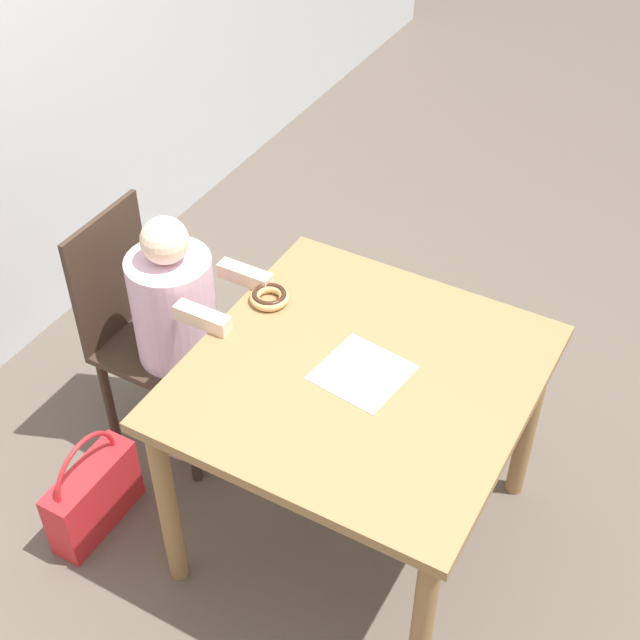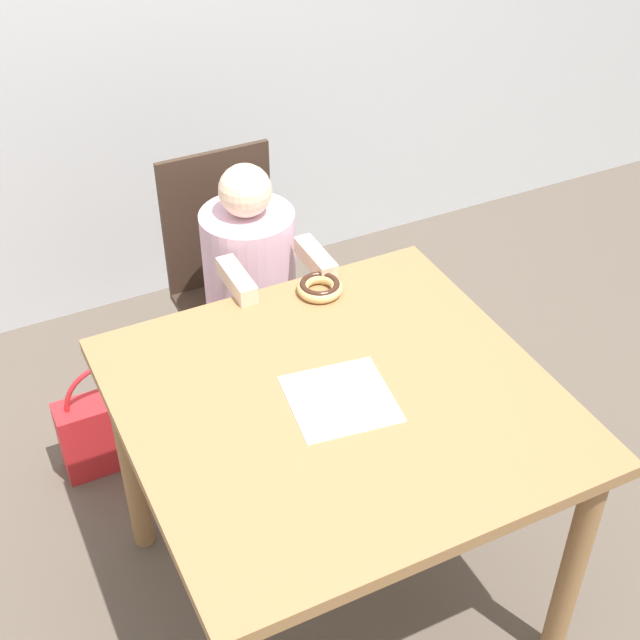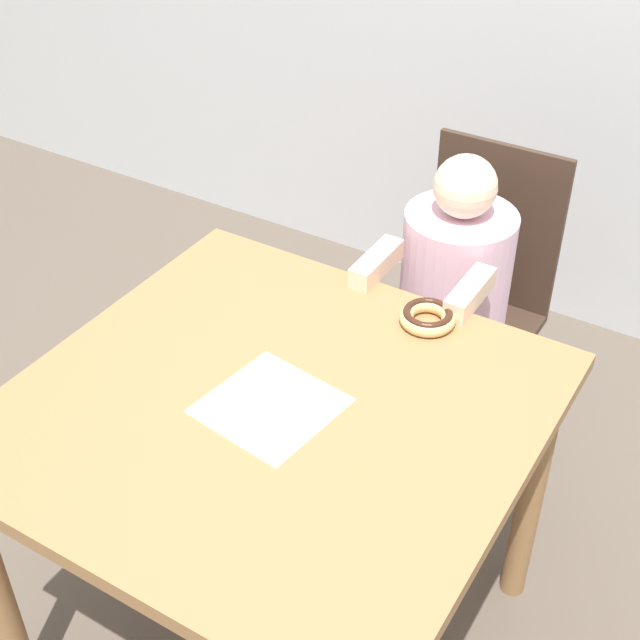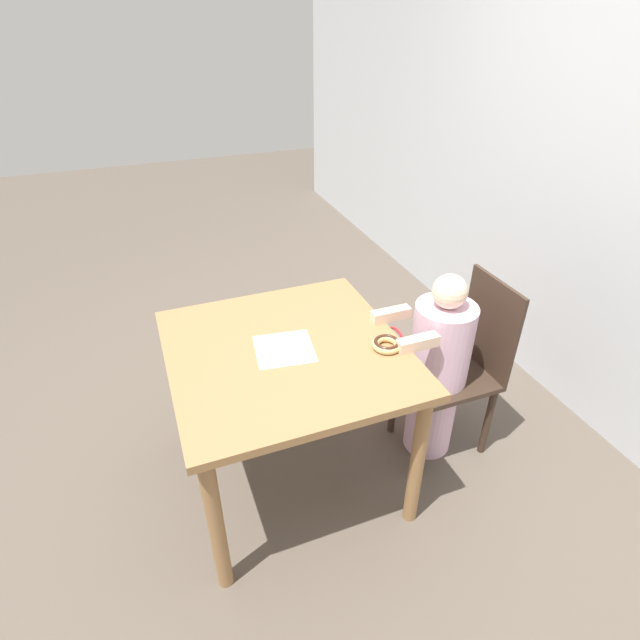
# 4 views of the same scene
# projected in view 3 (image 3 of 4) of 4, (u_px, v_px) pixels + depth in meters

# --- Properties ---
(ground_plane) EXTENTS (12.00, 12.00, 0.00)m
(ground_plane) POSITION_uv_depth(u_px,v_px,m) (282.00, 633.00, 2.15)
(ground_plane) COLOR brown
(dining_table) EXTENTS (0.97, 0.95, 0.74)m
(dining_table) POSITION_uv_depth(u_px,v_px,m) (274.00, 444.00, 1.77)
(dining_table) COLOR olive
(dining_table) RESTS_ON ground_plane
(chair) EXTENTS (0.36, 0.43, 0.91)m
(chair) POSITION_uv_depth(u_px,v_px,m) (468.00, 315.00, 2.43)
(chair) COLOR #38281E
(chair) RESTS_ON ground_plane
(child_figure) EXTENTS (0.28, 0.44, 0.98)m
(child_figure) POSITION_uv_depth(u_px,v_px,m) (449.00, 332.00, 2.33)
(child_figure) COLOR silver
(child_figure) RESTS_ON ground_plane
(donut) EXTENTS (0.12, 0.12, 0.04)m
(donut) POSITION_uv_depth(u_px,v_px,m) (428.00, 316.00, 1.91)
(donut) COLOR #DBB270
(donut) RESTS_ON dining_table
(napkin) EXTENTS (0.26, 0.26, 0.00)m
(napkin) POSITION_uv_depth(u_px,v_px,m) (272.00, 406.00, 1.70)
(napkin) COLOR white
(napkin) RESTS_ON dining_table
(handbag) EXTENTS (0.35, 0.11, 0.41)m
(handbag) POSITION_uv_depth(u_px,v_px,m) (310.00, 360.00, 2.76)
(handbag) COLOR red
(handbag) RESTS_ON ground_plane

